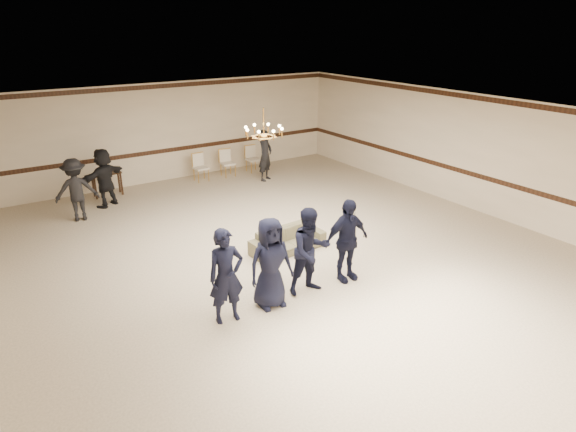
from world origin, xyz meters
name	(u,v)px	position (x,y,z in m)	size (l,w,h in m)	color
room	(288,188)	(0.00, 0.00, 1.60)	(12.01, 14.01, 3.21)	beige
chair_rail	(174,150)	(0.00, 6.99, 1.00)	(12.00, 0.02, 0.14)	#331B0F
crown_molding	(168,86)	(0.00, 6.99, 3.08)	(12.00, 0.02, 0.14)	#331B0F
chandelier	(264,122)	(0.00, 1.00, 2.88)	(0.94, 0.94, 0.89)	#BB873C
boy_a	(226,276)	(-2.34, -1.61, 0.88)	(0.64, 0.42, 1.75)	black
boy_b	(270,263)	(-1.44, -1.61, 0.88)	(0.86, 0.56, 1.75)	black
boy_c	(310,251)	(-0.54, -1.61, 0.88)	(0.85, 0.66, 1.75)	black
boy_d	(347,240)	(0.36, -1.61, 0.88)	(1.03, 0.43, 1.75)	black
settee	(288,240)	(0.10, 0.17, 0.26)	(1.79, 0.70, 0.52)	brown
adult_left	(76,190)	(-3.53, 4.83, 0.85)	(1.10, 0.63, 1.70)	black
adult_mid	(104,178)	(-2.63, 5.53, 0.85)	(1.57, 0.50, 1.70)	black
adult_right	(265,155)	(2.47, 5.13, 0.85)	(0.62, 0.41, 1.70)	black
banquet_chair_left	(201,168)	(0.60, 6.22, 0.46)	(0.44, 0.44, 0.91)	beige
banquet_chair_mid	(228,163)	(1.60, 6.22, 0.46)	(0.44, 0.44, 0.91)	beige
banquet_chair_right	(253,159)	(2.60, 6.22, 0.46)	(0.44, 0.44, 0.91)	beige
console_table	(107,184)	(-2.40, 6.42, 0.36)	(0.87, 0.37, 0.73)	black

